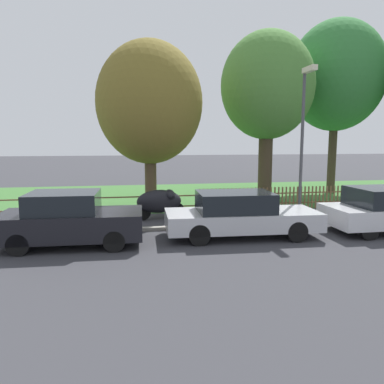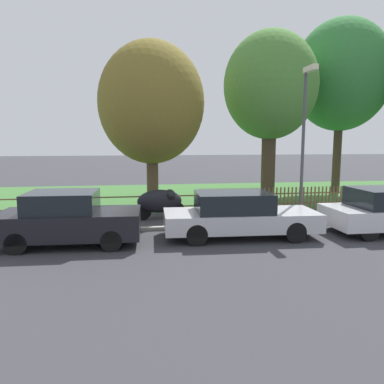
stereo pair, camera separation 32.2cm
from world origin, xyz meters
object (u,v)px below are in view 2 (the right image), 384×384
object	(u,v)px
tree_behind_motorcycle	(270,87)
tree_mid_park	(341,76)
street_lamp	(305,125)
parked_car_black_saloon	(238,215)
parked_car_silver_hatchback	(68,219)
covered_motorcycle	(161,201)
tree_nearest_kerb	(151,103)

from	to	relation	value
tree_behind_motorcycle	tree_mid_park	size ratio (longest dim) A/B	0.86
tree_mid_park	street_lamp	distance (m)	8.87
parked_car_black_saloon	parked_car_silver_hatchback	bearing A→B (deg)	-176.60
parked_car_black_saloon	covered_motorcycle	world-z (taller)	parked_car_black_saloon
covered_motorcycle	tree_mid_park	size ratio (longest dim) A/B	0.20
tree_nearest_kerb	tree_behind_motorcycle	distance (m)	5.82
tree_behind_motorcycle	tree_mid_park	xyz separation A→B (m)	(4.58, 1.86, 0.91)
tree_behind_motorcycle	street_lamp	xyz separation A→B (m)	(-0.45, -4.84, -1.98)
tree_nearest_kerb	tree_behind_motorcycle	bearing A→B (deg)	12.51
parked_car_black_saloon	street_lamp	distance (m)	4.31
parked_car_black_saloon	tree_nearest_kerb	xyz separation A→B (m)	(-2.32, 5.40, 3.73)
tree_nearest_kerb	street_lamp	distance (m)	6.37
parked_car_black_saloon	tree_behind_motorcycle	xyz separation A→B (m)	(3.29, 6.64, 4.69)
street_lamp	tree_behind_motorcycle	bearing A→B (deg)	84.64
tree_mid_park	tree_nearest_kerb	bearing A→B (deg)	-163.04
tree_behind_motorcycle	tree_mid_park	world-z (taller)	tree_mid_park
parked_car_silver_hatchback	tree_behind_motorcycle	size ratio (longest dim) A/B	0.49
covered_motorcycle	tree_behind_motorcycle	world-z (taller)	tree_behind_motorcycle
tree_nearest_kerb	tree_behind_motorcycle	world-z (taller)	tree_behind_motorcycle
covered_motorcycle	tree_mid_park	bearing A→B (deg)	24.84
tree_behind_motorcycle	street_lamp	bearing A→B (deg)	-95.36
street_lamp	tree_mid_park	bearing A→B (deg)	53.11
parked_car_silver_hatchback	tree_mid_park	xyz separation A→B (m)	(12.75, 8.60, 5.55)
parked_car_silver_hatchback	tree_behind_motorcycle	bearing A→B (deg)	41.45
parked_car_black_saloon	street_lamp	size ratio (longest dim) A/B	0.86
parked_car_silver_hatchback	street_lamp	bearing A→B (deg)	15.73
parked_car_black_saloon	tree_mid_park	xyz separation A→B (m)	(7.87, 8.50, 5.60)
covered_motorcycle	tree_mid_park	distance (m)	12.76
covered_motorcycle	tree_nearest_kerb	xyz separation A→B (m)	(-0.19, 2.49, 3.74)
tree_behind_motorcycle	tree_mid_park	bearing A→B (deg)	22.13
covered_motorcycle	parked_car_silver_hatchback	bearing A→B (deg)	-136.90
tree_behind_motorcycle	tree_mid_park	distance (m)	5.03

